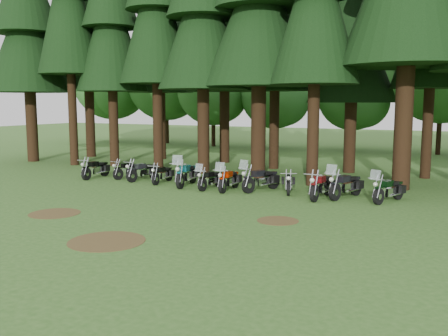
% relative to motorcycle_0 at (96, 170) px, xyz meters
% --- Properties ---
extents(ground, '(120.00, 120.00, 0.00)m').
position_rel_motorcycle_0_xyz_m(ground, '(7.30, -5.20, -0.45)').
color(ground, '#305C1F').
rests_on(ground, ground).
extents(pine_front_0, '(5.49, 5.49, 16.17)m').
position_rel_motorcycle_0_xyz_m(pine_front_0, '(-8.90, 4.08, 9.23)').
color(pine_front_0, black).
rests_on(pine_front_0, ground).
extents(pine_front_2, '(4.32, 4.32, 16.22)m').
position_rel_motorcycle_0_xyz_m(pine_front_2, '(-2.47, 4.62, 9.26)').
color(pine_front_2, black).
rests_on(pine_front_2, ground).
extents(pine_back_0, '(5.00, 5.00, 17.21)m').
position_rel_motorcycle_0_xyz_m(pine_back_0, '(-7.38, 8.05, 9.85)').
color(pine_back_0, black).
rests_on(pine_back_0, ground).
extents(pine_back_1, '(4.52, 4.52, 16.22)m').
position_rel_motorcycle_0_xyz_m(pine_back_1, '(-1.95, 9.15, 9.26)').
color(pine_back_1, black).
rests_on(pine_back_1, ground).
extents(pine_back_2, '(4.85, 4.85, 16.30)m').
position_rel_motorcycle_0_xyz_m(pine_back_2, '(2.92, 9.20, 9.31)').
color(pine_back_2, black).
rests_on(pine_back_2, ground).
extents(pine_back_3, '(4.35, 4.35, 16.20)m').
position_rel_motorcycle_0_xyz_m(pine_back_3, '(6.93, 7.74, 9.25)').
color(pine_back_3, black).
rests_on(pine_back_3, ground).
extents(pine_back_4, '(4.94, 4.94, 13.78)m').
position_rel_motorcycle_0_xyz_m(pine_back_4, '(11.34, 8.05, 7.80)').
color(pine_back_4, black).
rests_on(pine_back_4, ground).
extents(decid_0, '(8.00, 7.78, 10.00)m').
position_rel_motorcycle_0_xyz_m(decid_0, '(-14.80, 20.07, 5.45)').
color(decid_0, black).
rests_on(decid_0, ground).
extents(decid_1, '(7.91, 7.69, 9.88)m').
position_rel_motorcycle_0_xyz_m(decid_1, '(-8.68, 20.57, 5.38)').
color(decid_1, black).
rests_on(decid_1, ground).
extents(decid_2, '(6.72, 6.53, 8.40)m').
position_rel_motorcycle_0_xyz_m(decid_2, '(-3.13, 19.58, 4.50)').
color(decid_2, black).
rests_on(decid_2, ground).
extents(decid_3, '(6.12, 5.95, 7.65)m').
position_rel_motorcycle_0_xyz_m(decid_3, '(2.59, 19.93, 4.06)').
color(decid_3, black).
rests_on(decid_3, ground).
extents(decid_4, '(5.93, 5.76, 7.41)m').
position_rel_motorcycle_0_xyz_m(decid_4, '(8.88, 21.13, 3.92)').
color(decid_4, black).
rests_on(decid_4, ground).
extents(decid_5, '(8.45, 8.21, 10.56)m').
position_rel_motorcycle_0_xyz_m(decid_5, '(15.60, 20.51, 5.78)').
color(decid_5, black).
rests_on(decid_5, ground).
extents(dirt_patch_0, '(1.80, 1.80, 0.01)m').
position_rel_motorcycle_0_xyz_m(dirt_patch_0, '(4.30, -7.20, -0.45)').
color(dirt_patch_0, '#4C3D1E').
rests_on(dirt_patch_0, ground).
extents(dirt_patch_1, '(1.40, 1.40, 0.01)m').
position_rel_motorcycle_0_xyz_m(dirt_patch_1, '(11.80, -4.70, -0.45)').
color(dirt_patch_1, '#4C3D1E').
rests_on(dirt_patch_1, ground).
extents(dirt_patch_2, '(2.20, 2.20, 0.01)m').
position_rel_motorcycle_0_xyz_m(dirt_patch_2, '(8.30, -9.20, -0.45)').
color(dirt_patch_2, '#4C3D1E').
rests_on(dirt_patch_2, ground).
extents(motorcycle_0, '(0.35, 2.18, 0.89)m').
position_rel_motorcycle_0_xyz_m(motorcycle_0, '(0.00, 0.00, 0.00)').
color(motorcycle_0, black).
rests_on(motorcycle_0, ground).
extents(motorcycle_1, '(0.57, 1.95, 0.80)m').
position_rel_motorcycle_0_xyz_m(motorcycle_1, '(1.56, 0.74, -0.04)').
color(motorcycle_1, black).
rests_on(motorcycle_1, ground).
extents(motorcycle_2, '(0.58, 2.12, 0.87)m').
position_rel_motorcycle_0_xyz_m(motorcycle_2, '(2.68, 0.44, -0.01)').
color(motorcycle_2, black).
rests_on(motorcycle_2, ground).
extents(motorcycle_3, '(0.35, 1.97, 0.80)m').
position_rel_motorcycle_0_xyz_m(motorcycle_3, '(3.99, 0.22, -0.04)').
color(motorcycle_3, black).
rests_on(motorcycle_3, ground).
extents(motorcycle_4, '(0.76, 2.52, 1.58)m').
position_rel_motorcycle_0_xyz_m(motorcycle_4, '(5.48, 0.01, 0.08)').
color(motorcycle_4, black).
rests_on(motorcycle_4, ground).
extents(motorcycle_5, '(0.44, 2.02, 1.27)m').
position_rel_motorcycle_0_xyz_m(motorcycle_5, '(6.90, -0.24, -0.03)').
color(motorcycle_5, black).
rests_on(motorcycle_5, ground).
extents(motorcycle_6, '(0.47, 2.22, 1.40)m').
position_rel_motorcycle_0_xyz_m(motorcycle_6, '(7.84, -0.26, 0.02)').
color(motorcycle_6, black).
rests_on(motorcycle_6, ground).
extents(motorcycle_7, '(1.10, 2.31, 1.49)m').
position_rel_motorcycle_0_xyz_m(motorcycle_7, '(9.16, 0.27, 0.05)').
color(motorcycle_7, black).
rests_on(motorcycle_7, ground).
extents(motorcycle_8, '(0.80, 1.97, 0.83)m').
position_rel_motorcycle_0_xyz_m(motorcycle_8, '(10.38, 0.46, -0.03)').
color(motorcycle_8, black).
rests_on(motorcycle_8, ground).
extents(motorcycle_9, '(0.39, 2.37, 0.96)m').
position_rel_motorcycle_0_xyz_m(motorcycle_9, '(12.04, -0.22, 0.04)').
color(motorcycle_9, black).
rests_on(motorcycle_9, ground).
extents(motorcycle_10, '(1.01, 2.36, 1.51)m').
position_rel_motorcycle_0_xyz_m(motorcycle_10, '(12.91, 0.29, 0.05)').
color(motorcycle_10, black).
rests_on(motorcycle_10, ground).
extents(motorcycle_11, '(1.04, 2.15, 1.39)m').
position_rel_motorcycle_0_xyz_m(motorcycle_11, '(14.62, 0.20, 0.01)').
color(motorcycle_11, black).
rests_on(motorcycle_11, ground).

